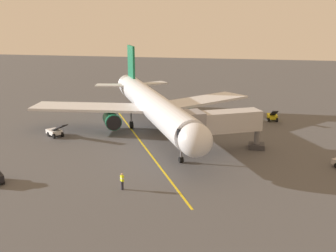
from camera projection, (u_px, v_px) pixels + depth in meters
name	position (u px, v px, depth m)	size (l,w,h in m)	color
ground_plane	(145.00, 131.00, 61.21)	(220.00, 220.00, 0.00)	#4C4C4F
apron_lead_in_line	(143.00, 144.00, 55.01)	(0.24, 40.00, 0.01)	yellow
airplane	(152.00, 105.00, 59.93)	(31.43, 37.37, 11.50)	silver
jet_bridge	(217.00, 123.00, 50.95)	(10.98, 7.33, 5.40)	#B7B7BC
ground_crew_marshaller	(122.00, 181.00, 40.50)	(0.46, 0.46, 1.71)	#23232D
belt_loader_near_nose	(272.00, 116.00, 67.31)	(1.71, 4.65, 2.32)	yellow
belt_loader_rear_apron	(55.00, 131.00, 58.48)	(4.38, 3.71, 2.32)	white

